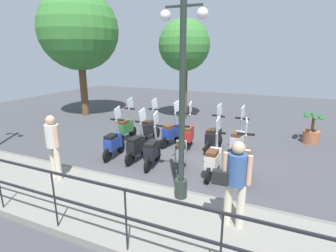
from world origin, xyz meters
The scene contains 21 objects.
ground_plane centered at (0.00, 0.00, 0.00)m, with size 28.00×28.00×0.00m, color #424247.
promenade_walkway centered at (-3.15, 0.00, 0.07)m, with size 2.20×20.00×0.15m.
fence_railing centered at (-4.20, 0.00, 0.90)m, with size 0.04×16.03×1.07m.
lamp_post_near centered at (-2.40, -0.94, 1.99)m, with size 0.26×0.90×4.15m.
pedestrian_with_bag centered at (-2.93, -2.12, 1.08)m, with size 0.33×0.65×1.59m.
pedestrian_distant centered at (-2.80, 2.18, 1.08)m, with size 0.40×0.47×1.59m.
tree_large centered at (3.43, 6.62, 4.16)m, with size 3.82×3.82×6.09m.
tree_distant centered at (4.68, 1.65, 3.42)m, with size 2.36×2.36×4.65m.
potted_palm centered at (3.14, -3.82, 0.45)m, with size 1.06×0.66×1.05m.
scooter_near_0 centered at (-0.73, -2.02, 0.48)m, with size 1.22×0.49×1.54m.
scooter_near_1 centered at (-0.87, -1.25, 0.48)m, with size 1.23×0.44×1.54m.
scooter_near_2 centered at (-0.68, -0.28, 0.48)m, with size 1.20×0.54×1.54m.
scooter_near_3 centered at (-0.92, 0.49, 0.48)m, with size 1.23×0.44×1.54m.
scooter_near_4 centered at (-0.75, 1.09, 0.48)m, with size 1.23×0.44×1.54m.
scooter_near_5 centered at (-0.80, 1.89, 0.48)m, with size 1.23×0.44×1.54m.
scooter_far_0 centered at (0.92, -1.58, 0.48)m, with size 1.23×0.45×1.54m.
scooter_far_1 centered at (0.97, -0.80, 0.48)m, with size 1.22×0.49×1.54m.
scooter_far_2 centered at (0.90, 0.05, 0.48)m, with size 1.23×0.46×1.54m.
scooter_far_3 centered at (0.91, 0.69, 0.48)m, with size 1.22×0.50×1.54m.
scooter_far_4 centered at (1.03, 1.59, 0.48)m, with size 1.23×0.44×1.54m.
scooter_far_5 centered at (0.79, 2.45, 0.48)m, with size 1.23×0.44×1.54m.
Camera 1 is at (-7.10, -2.69, 3.14)m, focal length 28.00 mm.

